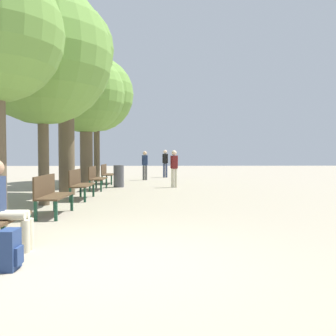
{
  "coord_description": "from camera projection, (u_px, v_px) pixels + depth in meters",
  "views": [
    {
      "loc": [
        0.8,
        -4.82,
        1.39
      ],
      "look_at": [
        1.06,
        5.53,
        1.0
      ],
      "focal_mm": 40.0,
      "sensor_mm": 36.0,
      "label": 1
    }
  ],
  "objects": [
    {
      "name": "trash_bin",
      "position": [
        119.0,
        176.0,
        15.75
      ],
      "size": [
        0.43,
        0.43,
        0.93
      ],
      "color": "#4C4C51",
      "rests_on": "ground_plane"
    },
    {
      "name": "bench_row_4",
      "position": [
        107.0,
        173.0,
        17.55
      ],
      "size": [
        0.51,
        1.51,
        0.91
      ],
      "color": "#4C3823",
      "rests_on": "ground_plane"
    },
    {
      "name": "bench_row_2",
      "position": [
        79.0,
        182.0,
        11.47
      ],
      "size": [
        0.51,
        1.51,
        0.91
      ],
      "color": "#4C3823",
      "rests_on": "ground_plane"
    },
    {
      "name": "pedestrian_mid",
      "position": [
        145.0,
        164.0,
        20.05
      ],
      "size": [
        0.31,
        0.21,
        1.55
      ],
      "color": "#4C4C4C",
      "rests_on": "ground_plane"
    },
    {
      "name": "backpack",
      "position": [
        10.0,
        250.0,
        4.48
      ],
      "size": [
        0.23,
        0.3,
        0.49
      ],
      "color": "navy",
      "rests_on": "ground_plane"
    },
    {
      "name": "ground_plane",
      "position": [
        97.0,
        261.0,
        4.84
      ],
      "size": [
        80.0,
        80.0,
        0.0
      ],
      "primitive_type": "plane",
      "color": "gray"
    },
    {
      "name": "tree_row_4",
      "position": [
        96.0,
        95.0,
        18.78
      ],
      "size": [
        3.73,
        3.73,
        6.26
      ],
      "color": "brown",
      "rests_on": "ground_plane"
    },
    {
      "name": "bench_row_1",
      "position": [
        51.0,
        193.0,
        8.43
      ],
      "size": [
        0.51,
        1.51,
        0.91
      ],
      "color": "#4C3823",
      "rests_on": "ground_plane"
    },
    {
      "name": "tree_row_3",
      "position": [
        86.0,
        95.0,
        16.08
      ],
      "size": [
        3.35,
        3.35,
        5.67
      ],
      "color": "brown",
      "rests_on": "ground_plane"
    },
    {
      "name": "tree_row_2",
      "position": [
        66.0,
        52.0,
        12.57
      ],
      "size": [
        3.24,
        3.24,
        6.54
      ],
      "color": "brown",
      "rests_on": "ground_plane"
    },
    {
      "name": "tree_row_1",
      "position": [
        42.0,
        55.0,
        10.05
      ],
      "size": [
        3.74,
        3.74,
        5.92
      ],
      "color": "brown",
      "rests_on": "ground_plane"
    },
    {
      "name": "pedestrian_near",
      "position": [
        165.0,
        162.0,
        22.29
      ],
      "size": [
        0.33,
        0.24,
        1.64
      ],
      "color": "#384260",
      "rests_on": "ground_plane"
    },
    {
      "name": "bench_row_3",
      "position": [
        96.0,
        176.0,
        14.51
      ],
      "size": [
        0.51,
        1.51,
        0.91
      ],
      "color": "#4C3823",
      "rests_on": "ground_plane"
    },
    {
      "name": "pedestrian_far",
      "position": [
        174.0,
        166.0,
        15.58
      ],
      "size": [
        0.31,
        0.24,
        1.55
      ],
      "color": "beige",
      "rests_on": "ground_plane"
    },
    {
      "name": "person_seated",
      "position": [
        5.0,
        203.0,
        5.32
      ],
      "size": [
        0.61,
        0.35,
        1.31
      ],
      "color": "beige",
      "rests_on": "ground_plane"
    }
  ]
}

